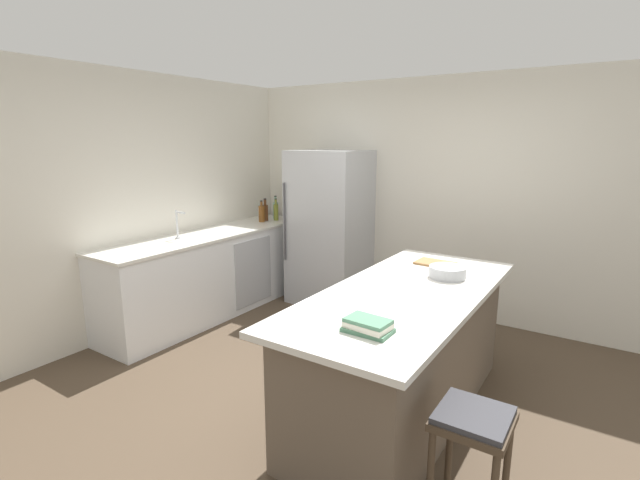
{
  "coord_description": "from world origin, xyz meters",
  "views": [
    {
      "loc": [
        1.66,
        -2.69,
        1.94
      ],
      "look_at": [
        -0.69,
        0.87,
        1.0
      ],
      "focal_mm": 25.68,
      "sensor_mm": 36.0,
      "label": 1
    }
  ],
  "objects": [
    {
      "name": "cookbook_stack",
      "position": [
        0.6,
        -0.62,
        0.96
      ],
      "size": [
        0.26,
        0.17,
        0.08
      ],
      "color": "#4C7F60",
      "rests_on": "kitchen_island"
    },
    {
      "name": "olive_oil_bottle",
      "position": [
        -1.99,
        1.81,
        1.04
      ],
      "size": [
        0.06,
        0.06,
        0.28
      ],
      "color": "olive",
      "rests_on": "counter_run_left"
    },
    {
      "name": "bar_stool",
      "position": [
        1.18,
        -0.6,
        0.52
      ],
      "size": [
        0.36,
        0.36,
        0.63
      ],
      "color": "#473828",
      "rests_on": "ground_plane"
    },
    {
      "name": "cutting_board",
      "position": [
        0.43,
        0.91,
        0.93
      ],
      "size": [
        0.32,
        0.23,
        0.02
      ],
      "color": "#9E7042",
      "rests_on": "kitchen_island"
    },
    {
      "name": "kitchen_island",
      "position": [
        0.5,
        0.13,
        0.47
      ],
      "size": [
        0.96,
        2.27,
        0.92
      ],
      "color": "brown",
      "rests_on": "ground_plane"
    },
    {
      "name": "wall_left",
      "position": [
        -2.45,
        0.0,
        1.3
      ],
      "size": [
        0.1,
        6.0,
        2.6
      ],
      "primitive_type": "cube",
      "color": "silver",
      "rests_on": "ground_plane"
    },
    {
      "name": "syrup_bottle",
      "position": [
        -2.08,
        1.71,
        1.04
      ],
      "size": [
        0.07,
        0.07,
        0.28
      ],
      "color": "#5B3319",
      "rests_on": "counter_run_left"
    },
    {
      "name": "hot_sauce_bottle",
      "position": [
        -1.99,
        2.0,
        1.01
      ],
      "size": [
        0.05,
        0.05,
        0.21
      ],
      "color": "red",
      "rests_on": "counter_run_left"
    },
    {
      "name": "gin_bottle",
      "position": [
        -2.07,
        1.9,
        1.04
      ],
      "size": [
        0.07,
        0.07,
        0.3
      ],
      "color": "#8CB79E",
      "rests_on": "counter_run_left"
    },
    {
      "name": "counter_run_left",
      "position": [
        -2.09,
        0.78,
        0.46
      ],
      "size": [
        0.66,
        2.68,
        0.93
      ],
      "color": "white",
      "rests_on": "ground_plane"
    },
    {
      "name": "whiskey_bottle",
      "position": [
        -2.07,
        1.62,
        1.03
      ],
      "size": [
        0.08,
        0.08,
        0.27
      ],
      "color": "brown",
      "rests_on": "counter_run_left"
    },
    {
      "name": "sink_faucet",
      "position": [
        -2.13,
        0.38,
        1.09
      ],
      "size": [
        0.15,
        0.05,
        0.3
      ],
      "color": "silver",
      "rests_on": "counter_run_left"
    },
    {
      "name": "mixing_bowl",
      "position": [
        0.64,
        0.59,
        0.97
      ],
      "size": [
        0.27,
        0.27,
        0.09
      ],
      "color": "#B2B5BA",
      "rests_on": "kitchen_island"
    },
    {
      "name": "ground_plane",
      "position": [
        0.0,
        0.0,
        0.0
      ],
      "size": [
        7.2,
        7.2,
        0.0
      ],
      "primitive_type": "plane",
      "color": "#4C3D2D"
    },
    {
      "name": "wall_rear",
      "position": [
        0.0,
        2.25,
        1.3
      ],
      "size": [
        6.0,
        0.1,
        2.6
      ],
      "primitive_type": "cube",
      "color": "silver",
      "rests_on": "ground_plane"
    },
    {
      "name": "refrigerator",
      "position": [
        -1.2,
        1.84,
        0.91
      ],
      "size": [
        0.84,
        0.75,
        1.82
      ],
      "color": "#B7BABF",
      "rests_on": "ground_plane"
    }
  ]
}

